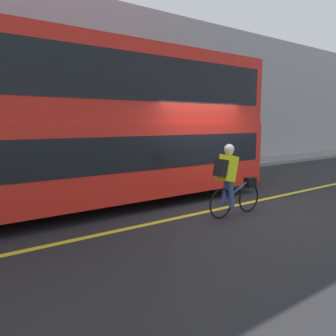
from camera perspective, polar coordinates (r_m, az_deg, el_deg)
name	(u,v)px	position (r m, az deg, el deg)	size (l,w,h in m)	color
ground_plane	(216,207)	(8.00, 8.42, -6.75)	(80.00, 80.00, 0.00)	#232326
road_center_line	(221,208)	(7.88, 9.26, -6.96)	(50.00, 0.14, 0.01)	yellow
sidewalk_curb	(122,177)	(11.83, -8.10, -1.57)	(60.00, 1.72, 0.15)	gray
building_facade	(107,90)	(12.63, -10.59, 13.16)	(60.00, 0.30, 6.38)	#9E9EA3
bus	(63,120)	(7.65, -17.84, 8.03)	(10.47, 2.53, 3.76)	black
cyclist_on_bike	(231,178)	(7.11, 10.85, -1.65)	(1.53, 0.32, 1.57)	black
street_sign_post	(53,137)	(10.69, -19.46, 5.14)	(0.36, 0.09, 2.56)	#59595B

